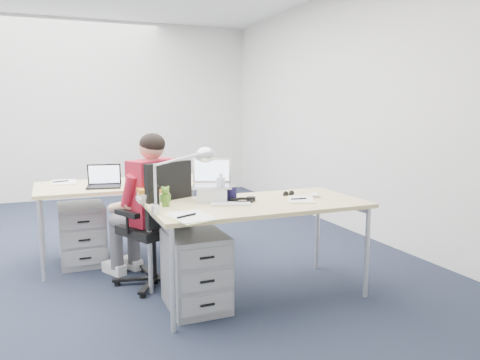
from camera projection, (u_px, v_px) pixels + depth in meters
name	position (u px, v px, depth m)	size (l,w,h in m)	color
floor	(86.00, 267.00, 4.25)	(7.00, 7.00, 0.00)	black
room	(76.00, 74.00, 3.99)	(6.02, 7.02, 2.80)	silver
desk_near	(258.00, 208.00, 3.51)	(1.60, 0.80, 0.73)	#D3BB7A
desk_far	(126.00, 188.00, 4.40)	(1.60, 0.80, 0.73)	#D3BB7A
office_chair	(156.00, 250.00, 3.79)	(0.85, 0.85, 1.02)	black
seated_person	(143.00, 208.00, 3.86)	(0.60, 0.74, 1.22)	#A9182A
drawer_pedestal_near	(196.00, 270.00, 3.36)	(0.40, 0.50, 0.55)	gray
drawer_pedestal_far	(82.00, 234.00, 4.34)	(0.40, 0.50, 0.55)	gray
silver_laptop	(212.00, 181.00, 3.52)	(0.29, 0.23, 0.31)	silver
wireless_keyboard	(231.00, 204.00, 3.42)	(0.29, 0.12, 0.01)	white
computer_mouse	(316.00, 195.00, 3.71)	(0.06, 0.10, 0.03)	white
headphones	(243.00, 200.00, 3.52)	(0.21, 0.16, 0.03)	black
can_koozie	(232.00, 193.00, 3.56)	(0.07, 0.07, 0.12)	#1A1544
water_bottle	(221.00, 188.00, 3.51)	(0.07, 0.07, 0.21)	silver
bear_figurine	(165.00, 196.00, 3.35)	(0.08, 0.06, 0.15)	#346D1D
book_stack	(152.00, 194.00, 3.55)	(0.22, 0.17, 0.10)	silver
cordless_phone	(156.00, 197.00, 3.27)	(0.04, 0.03, 0.16)	black
papers_left	(190.00, 217.00, 3.00)	(0.23, 0.33, 0.01)	#DBDF81
papers_right	(301.00, 200.00, 3.58)	(0.19, 0.27, 0.01)	#DBDF81
sunglasses	(289.00, 194.00, 3.78)	(0.11, 0.05, 0.03)	black
desk_lamp	(175.00, 179.00, 3.15)	(0.40, 0.15, 0.45)	silver
dark_laptop	(103.00, 176.00, 4.15)	(0.29, 0.28, 0.21)	black
far_cup	(157.00, 174.00, 4.68)	(0.06, 0.06, 0.09)	white
far_papers	(63.00, 182.00, 4.42)	(0.22, 0.31, 0.01)	white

